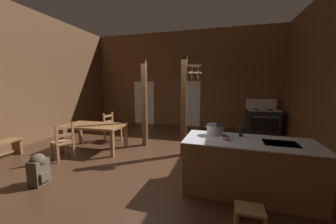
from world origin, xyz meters
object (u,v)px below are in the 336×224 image
Objects in this scene: stockpot_on_counter at (215,129)px; ladderback_chair_by_post at (63,142)px; dining_table at (94,128)px; backpack at (39,168)px; kitchen_island at (247,166)px; step_stool at (249,217)px; ladderback_chair_near_window at (112,128)px; bottle_tall_on_counter at (241,131)px; stove_range at (262,121)px; mixing_bowl_on_counter at (224,138)px.

ladderback_chair_by_post is at bearing 178.16° from stockpot_on_counter.
stockpot_on_counter is (3.69, -0.12, 0.58)m from ladderback_chair_by_post.
dining_table is 2.00m from backpack.
step_stool is at bearing -94.98° from kitchen_island.
backpack is (0.23, -1.96, -0.34)m from dining_table.
ladderback_chair_by_post is at bearing 114.79° from backpack.
bottle_tall_on_counter reaches higher than ladderback_chair_near_window.
step_stool is 1.54m from stockpot_on_counter.
bottle_tall_on_counter is at bearing -25.64° from ladderback_chair_near_window.
stove_range is 1.39× the size of ladderback_chair_by_post.
dining_table is at bearing 163.30° from kitchen_island.
ladderback_chair_near_window reaches higher than backpack.
kitchen_island reaches higher than dining_table.
ladderback_chair_by_post reaches higher than dining_table.
ladderback_chair_by_post is (-0.28, -1.75, 0.00)m from ladderback_chair_near_window.
ladderback_chair_near_window is at bearing 142.00° from step_stool.
stove_range is 4.90m from mixing_bowl_on_counter.
stockpot_on_counter is at bearing -15.70° from dining_table.
ladderback_chair_by_post is at bearing 174.15° from mixing_bowl_on_counter.
bottle_tall_on_counter is (3.64, 1.02, 0.72)m from backpack.
step_stool is 3.67m from backpack.
stockpot_on_counter is (3.17, 1.00, 0.72)m from backpack.
mixing_bowl_on_counter is 0.66× the size of bottle_tall_on_counter.
bottle_tall_on_counter is at bearing -1.45° from ladderback_chair_by_post.
ladderback_chair_near_window is at bearing 151.24° from stockpot_on_counter.
backpack is (0.52, -1.12, -0.14)m from ladderback_chair_by_post.
ladderback_chair_by_post is 5.63× the size of mixing_bowl_on_counter.
stove_range reaches higher than dining_table.
step_stool is 2.17× the size of mixing_bowl_on_counter.
bottle_tall_on_counter reaches higher than stockpot_on_counter.
kitchen_island is 3.69× the size of backpack.
ladderback_chair_near_window reaches higher than step_stool.
kitchen_island is 1.27× the size of dining_table.
backpack is at bearing -83.37° from dining_table.
kitchen_island is 4.15m from dining_table.
stockpot_on_counter reaches higher than ladderback_chair_near_window.
kitchen_island is 4.28m from ladderback_chair_by_post.
ladderback_chair_by_post is at bearing -99.02° from ladderback_chair_near_window.
mixing_bowl_on_counter is at bearing -174.25° from kitchen_island.
step_stool is 0.39× the size of ladderback_chair_near_window.
stove_range is at bearing 77.65° from step_stool.
stockpot_on_counter is (-0.49, 1.18, 0.85)m from step_stool.
stove_range is at bearing 71.67° from mixing_bowl_on_counter.
dining_table is at bearing 160.95° from mixing_bowl_on_counter.
kitchen_island is 0.99m from step_stool.
ladderback_chair_by_post reaches higher than step_stool.
step_stool is 1.23m from mixing_bowl_on_counter.
ladderback_chair_near_window is at bearing -154.17° from stove_range.
ladderback_chair_near_window is (-3.99, 2.11, -0.01)m from kitchen_island.
stockpot_on_counter is 2.23× the size of mixing_bowl_on_counter.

